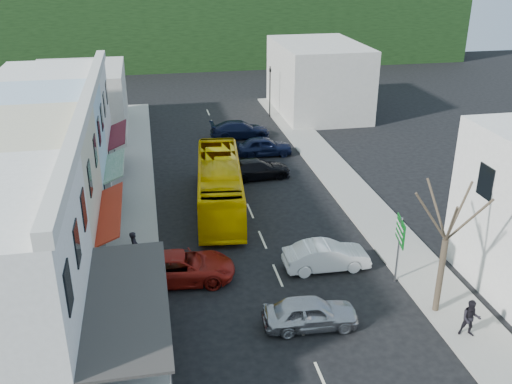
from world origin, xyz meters
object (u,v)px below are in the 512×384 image
object	(u,v)px
pedestrian_left	(135,249)
car_silver	(310,313)
street_tree	(446,240)
traffic_signal	(270,92)
car_white	(326,257)
pedestrian_right	(471,319)
direction_sign	(398,250)
bus	(220,186)
car_red	(181,268)

from	to	relation	value
pedestrian_left	car_silver	bearing A→B (deg)	-131.06
car_silver	street_tree	size ratio (longest dim) A/B	0.57
car_silver	traffic_signal	bearing A→B (deg)	-6.06
car_white	pedestrian_right	xyz separation A→B (m)	(4.38, -6.83, 0.30)
direction_sign	street_tree	distance (m)	3.61
street_tree	traffic_signal	distance (m)	33.86
car_silver	street_tree	world-z (taller)	street_tree
bus	traffic_signal	world-z (taller)	traffic_signal
car_silver	traffic_signal	size ratio (longest dim) A/B	0.87
pedestrian_left	direction_sign	xyz separation A→B (m)	(13.09, -4.13, 0.82)
car_red	street_tree	xyz separation A→B (m)	(11.56, -5.10, 3.17)
direction_sign	traffic_signal	world-z (taller)	traffic_signal
bus	direction_sign	size ratio (longest dim) A/B	3.18
bus	pedestrian_right	size ratio (longest dim) A/B	6.82
street_tree	traffic_signal	xyz separation A→B (m)	(-0.67, 33.82, -1.35)
pedestrian_right	street_tree	bearing A→B (deg)	125.26
car_white	street_tree	world-z (taller)	street_tree
direction_sign	pedestrian_left	bearing A→B (deg)	173.89
bus	street_tree	bearing A→B (deg)	-52.10
traffic_signal	pedestrian_right	bearing A→B (deg)	72.05
bus	car_white	bearing A→B (deg)	-56.51
car_red	car_white	bearing A→B (deg)	-87.72
car_white	car_silver	bearing A→B (deg)	155.29
car_white	car_red	world-z (taller)	same
car_red	pedestrian_right	world-z (taller)	pedestrian_right
street_tree	car_red	bearing A→B (deg)	156.21
car_red	direction_sign	world-z (taller)	direction_sign
bus	pedestrian_left	bearing A→B (deg)	-123.96
car_red	direction_sign	size ratio (longest dim) A/B	1.26
pedestrian_right	direction_sign	distance (m)	5.14
bus	pedestrian_right	xyz separation A→B (m)	(8.91, -15.54, -0.55)
car_white	pedestrian_right	world-z (taller)	pedestrian_right
car_white	direction_sign	xyz separation A→B (m)	(3.11, -1.92, 1.12)
car_silver	direction_sign	bearing A→B (deg)	-59.38
bus	pedestrian_right	distance (m)	17.93
car_silver	traffic_signal	distance (m)	34.22
bus	car_silver	distance (m)	13.63
car_white	car_red	distance (m)	7.69
pedestrian_right	car_silver	bearing A→B (deg)	-176.51
street_tree	traffic_signal	world-z (taller)	street_tree
car_white	pedestrian_left	xyz separation A→B (m)	(-9.98, 2.21, 0.30)
car_white	direction_sign	world-z (taller)	direction_sign
car_white	pedestrian_left	size ratio (longest dim) A/B	2.59
car_red	street_tree	size ratio (longest dim) A/B	0.59
pedestrian_right	traffic_signal	size ratio (longest dim) A/B	0.34
traffic_signal	pedestrian_left	bearing A→B (deg)	44.00
car_white	street_tree	distance (m)	6.93
direction_sign	street_tree	size ratio (longest dim) A/B	0.47
pedestrian_right	traffic_signal	bearing A→B (deg)	113.26
direction_sign	street_tree	bearing A→B (deg)	-63.72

